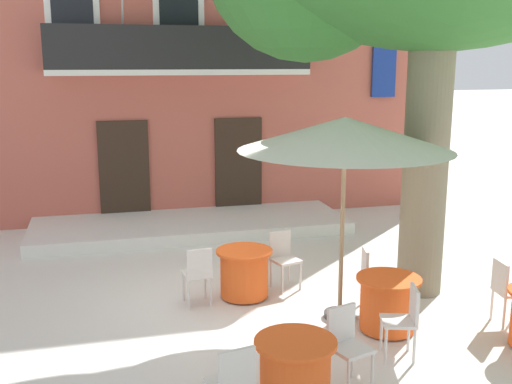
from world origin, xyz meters
The scene contains 14 objects.
ground_plane centered at (0.00, 0.00, 0.00)m, with size 120.00×120.00×0.00m, color silver.
building_facade centered at (-0.06, 6.99, 3.75)m, with size 13.00×5.09×7.50m.
entrance_step_platform centered at (-0.06, 3.90, 0.12)m, with size 6.62×2.20×0.25m, color silver.
cafe_table_near_tree centered at (1.77, -1.65, 0.39)m, with size 0.86×0.86×0.76m.
cafe_chair_near_tree_0 centered at (1.63, -2.39, 0.53)m, with size 0.50×0.50×0.91m.
cafe_chair_near_tree_1 centered at (1.88, -0.90, 0.53)m, with size 0.49×0.49×0.91m.
cafe_chair_middle_0 centered at (3.44, -1.86, 0.53)m, with size 0.45×0.45×0.91m.
cafe_table_front centered at (-0.01, -3.11, 0.39)m, with size 0.86×0.86×0.76m.
cafe_chair_front_0 centered at (0.68, -2.82, 0.53)m, with size 0.50×0.50×0.91m.
cafe_chair_front_1 centered at (-0.73, -3.34, 0.53)m, with size 0.48×0.48×0.91m.
cafe_table_far_side centered at (0.19, 0.00, 0.39)m, with size 0.86×0.86×0.76m.
cafe_chair_far_side_0 centered at (0.89, 0.26, 0.53)m, with size 0.49×0.49×0.91m.
cafe_chair_far_side_1 centered at (-0.55, -0.15, 0.53)m, with size 0.43×0.43×0.91m.
cafe_umbrella centered at (1.32, -1.08, 2.61)m, with size 2.90×2.90×2.85m.
Camera 1 is at (-1.85, -8.60, 3.57)m, focal length 42.61 mm.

